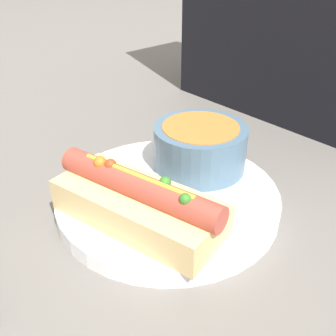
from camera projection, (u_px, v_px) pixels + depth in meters
name	position (u px, v px, depth m)	size (l,w,h in m)	color
ground_plane	(168.00, 204.00, 0.45)	(4.00, 4.00, 0.00)	slate
dinner_plate	(168.00, 198.00, 0.45)	(0.25, 0.25, 0.02)	white
hot_dog	(138.00, 202.00, 0.38)	(0.18, 0.11, 0.06)	#E5C17F
soup_bowl	(200.00, 145.00, 0.47)	(0.11, 0.11, 0.05)	slate
spoon	(159.00, 174.00, 0.46)	(0.09, 0.14, 0.01)	#B7B7BC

